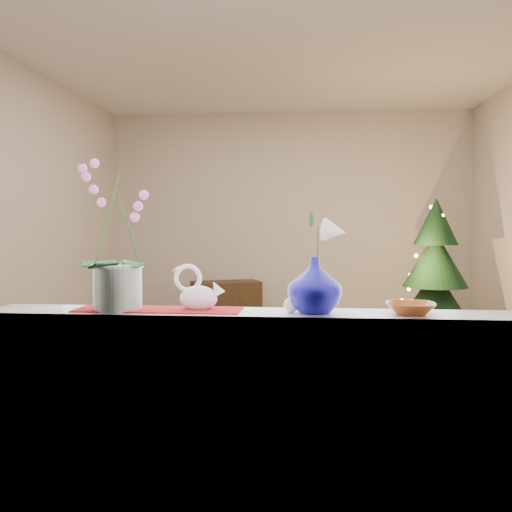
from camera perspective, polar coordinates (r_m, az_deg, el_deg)
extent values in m
plane|color=#332115|center=(4.89, 2.19, -12.12)|extent=(5.00, 5.00, 0.00)
cube|color=beige|center=(7.22, 3.28, 3.59)|extent=(4.50, 0.10, 2.70)
cube|color=beige|center=(2.23, -1.19, 4.93)|extent=(4.50, 0.10, 2.70)
cube|color=beige|center=(5.33, -22.74, 3.57)|extent=(0.10, 5.00, 2.70)
plane|color=white|center=(4.93, 2.26, 19.80)|extent=(5.00, 5.00, 0.00)
cube|color=white|center=(2.41, -1.05, -17.23)|extent=(2.20, 0.08, 0.88)
cube|color=white|center=(2.39, -0.82, -6.04)|extent=(2.20, 0.26, 0.04)
cube|color=maroon|center=(2.45, -9.73, -5.30)|extent=(0.70, 0.20, 0.01)
imported|color=#0A096F|center=(2.34, 5.90, -2.46)|extent=(0.31, 0.31, 0.27)
sphere|color=silver|center=(2.35, 3.53, -4.92)|extent=(0.07, 0.07, 0.06)
imported|color=brown|center=(2.39, 15.19, -5.15)|extent=(0.18, 0.18, 0.04)
cube|color=black|center=(6.97, -3.02, -5.02)|extent=(0.90, 0.68, 0.60)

